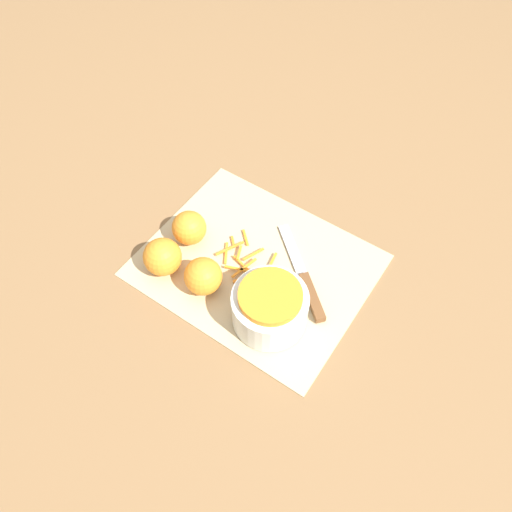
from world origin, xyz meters
TOP-DOWN VIEW (x-y plane):
  - ground_plane at (0.00, 0.00)m, footprint 4.00×4.00m
  - cutting_board at (0.00, 0.00)m, footprint 0.46×0.37m
  - bowl_speckled at (-0.09, 0.09)m, footprint 0.15×0.15m
  - knife at (-0.12, -0.01)m, footprint 0.20×0.18m
  - orange_left at (0.16, 0.02)m, footprint 0.07×0.07m
  - orange_right at (0.06, 0.10)m, footprint 0.08×0.08m
  - orange_back at (0.15, 0.11)m, footprint 0.08×0.08m
  - peel_pile at (0.02, 0.01)m, footprint 0.12×0.12m

SIDE VIEW (x-z plane):
  - ground_plane at x=0.00m, z-range 0.00..0.00m
  - cutting_board at x=0.00m, z-range 0.00..0.01m
  - peel_pile at x=0.02m, z-range 0.01..0.01m
  - knife at x=-0.12m, z-range 0.00..0.02m
  - orange_left at x=0.16m, z-range 0.01..0.08m
  - orange_right at x=0.06m, z-range 0.01..0.08m
  - orange_back at x=0.15m, z-range 0.01..0.08m
  - bowl_speckled at x=-0.09m, z-range 0.00..0.10m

